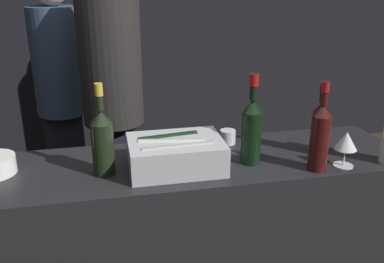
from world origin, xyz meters
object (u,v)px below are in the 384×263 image
at_px(person_grey_polo, 113,95).
at_px(red_wine_bottle_burgundy, 252,128).
at_px(person_blond_tee, 111,76).
at_px(candle_votive, 228,137).
at_px(ice_bin_with_bottles, 175,153).
at_px(red_wine_bottle_tall, 320,135).
at_px(wine_glass, 346,142).
at_px(red_wine_bottle_black_foil, 320,125).
at_px(champagne_bottle, 102,140).
at_px(person_in_hoodie, 61,88).

bearing_deg(person_grey_polo, red_wine_bottle_burgundy, 104.39).
bearing_deg(person_blond_tee, candle_votive, 53.47).
xyz_separation_m(ice_bin_with_bottles, red_wine_bottle_tall, (0.55, -0.13, 0.08)).
xyz_separation_m(wine_glass, person_blond_tee, (-0.87, 2.05, -0.16)).
distance_m(person_blond_tee, person_grey_polo, 0.91).
xyz_separation_m(candle_votive, person_blond_tee, (-0.48, 1.71, -0.08)).
xyz_separation_m(candle_votive, red_wine_bottle_black_foil, (0.35, -0.19, 0.10)).
relative_size(champagne_bottle, person_blond_tee, 0.22).
bearing_deg(red_wine_bottle_black_foil, person_grey_polo, 130.01).
bearing_deg(red_wine_bottle_tall, person_grey_polo, 123.22).
xyz_separation_m(ice_bin_with_bottles, person_in_hoodie, (-0.55, 1.45, -0.08)).
bearing_deg(person_blond_tee, wine_glass, 60.82).
distance_m(red_wine_bottle_tall, person_blond_tee, 2.19).
relative_size(wine_glass, person_in_hoodie, 0.09).
xyz_separation_m(champagne_bottle, red_wine_bottle_burgundy, (0.59, -0.02, 0.01)).
bearing_deg(wine_glass, red_wine_bottle_burgundy, 162.75).
distance_m(candle_votive, red_wine_bottle_burgundy, 0.25).
bearing_deg(champagne_bottle, red_wine_bottle_black_foil, 1.07).
bearing_deg(person_grey_polo, person_in_hoodie, -63.30).
bearing_deg(person_in_hoodie, champagne_bottle, -96.55).
height_order(candle_votive, red_wine_bottle_burgundy, red_wine_bottle_burgundy).
relative_size(champagne_bottle, person_in_hoodie, 0.21).
distance_m(ice_bin_with_bottles, champagne_bottle, 0.29).
bearing_deg(person_blond_tee, red_wine_bottle_black_foil, 61.43).
bearing_deg(red_wine_bottle_burgundy, person_blond_tee, 104.73).
bearing_deg(candle_votive, person_in_hoodie, 123.92).
distance_m(wine_glass, champagne_bottle, 0.95).
height_order(candle_votive, person_grey_polo, person_grey_polo).
height_order(ice_bin_with_bottles, person_in_hoodie, person_in_hoodie).
height_order(red_wine_bottle_burgundy, red_wine_bottle_black_foil, red_wine_bottle_burgundy).
bearing_deg(red_wine_bottle_tall, candle_votive, 127.97).
height_order(red_wine_bottle_burgundy, red_wine_bottle_tall, red_wine_bottle_burgundy).
bearing_deg(wine_glass, person_grey_polo, 127.44).
bearing_deg(red_wine_bottle_black_foil, red_wine_bottle_burgundy, -173.91).
bearing_deg(person_blond_tee, champagne_bottle, 35.51).
bearing_deg(ice_bin_with_bottles, person_in_hoodie, 110.75).
distance_m(candle_votive, person_grey_polo, 0.95).
distance_m(ice_bin_with_bottles, person_in_hoodie, 1.55).
relative_size(candle_votive, champagne_bottle, 0.20).
xyz_separation_m(ice_bin_with_bottles, person_blond_tee, (-0.20, 1.93, -0.12)).
distance_m(champagne_bottle, person_in_hoodie, 1.47).
bearing_deg(champagne_bottle, wine_glass, -7.73).
xyz_separation_m(candle_votive, person_grey_polo, (-0.49, 0.81, 0.00)).
height_order(red_wine_bottle_black_foil, person_grey_polo, person_grey_polo).
bearing_deg(person_grey_polo, ice_bin_with_bottles, 89.19).
relative_size(person_blond_tee, person_grey_polo, 0.91).
relative_size(person_in_hoodie, person_blond_tee, 1.04).
height_order(wine_glass, person_in_hoodie, person_in_hoodie).
bearing_deg(red_wine_bottle_burgundy, person_grey_polo, 116.65).
bearing_deg(red_wine_bottle_tall, champagne_bottle, 170.60).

